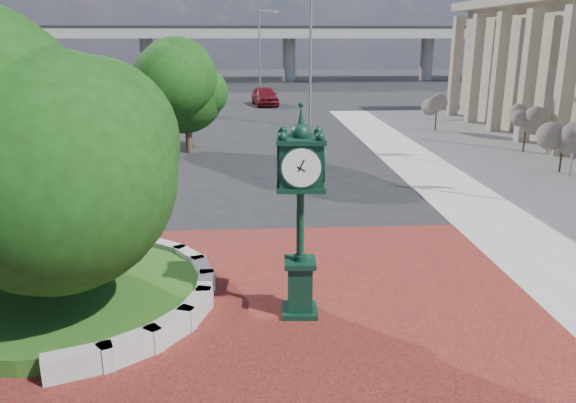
# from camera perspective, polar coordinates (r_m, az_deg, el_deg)

# --- Properties ---
(ground) EXTENTS (200.00, 200.00, 0.00)m
(ground) POSITION_cam_1_polar(r_m,az_deg,el_deg) (13.70, -0.69, -9.77)
(ground) COLOR black
(ground) RESTS_ON ground
(plaza) EXTENTS (12.00, 12.00, 0.04)m
(plaza) POSITION_cam_1_polar(r_m,az_deg,el_deg) (12.80, -0.44, -11.65)
(plaza) COLOR maroon
(plaza) RESTS_ON ground
(planter_wall) EXTENTS (2.96, 6.77, 0.54)m
(planter_wall) POSITION_cam_1_polar(r_m,az_deg,el_deg) (13.72, -12.20, -8.87)
(planter_wall) COLOR #9E9B93
(planter_wall) RESTS_ON ground
(grass_bed) EXTENTS (6.10, 6.10, 0.40)m
(grass_bed) POSITION_cam_1_polar(r_m,az_deg,el_deg) (14.27, -21.43, -8.97)
(grass_bed) COLOR #204915
(grass_bed) RESTS_ON ground
(overpass) EXTENTS (90.00, 12.00, 7.50)m
(overpass) POSITION_cam_1_polar(r_m,az_deg,el_deg) (82.29, -3.67, 16.67)
(overpass) COLOR #9E9B93
(overpass) RESTS_ON ground
(tree_planter) EXTENTS (5.20, 5.20, 6.33)m
(tree_planter) POSITION_cam_1_polar(r_m,az_deg,el_deg) (13.23, -23.01, 5.01)
(tree_planter) COLOR #38281C
(tree_planter) RESTS_ON ground
(tree_street) EXTENTS (4.40, 4.40, 5.45)m
(tree_street) POSITION_cam_1_polar(r_m,az_deg,el_deg) (30.60, -10.26, 10.85)
(tree_street) COLOR #38281C
(tree_street) RESTS_ON ground
(post_clock) EXTENTS (1.03, 1.03, 4.70)m
(post_clock) POSITION_cam_1_polar(r_m,az_deg,el_deg) (11.98, 1.27, -0.39)
(post_clock) COLOR black
(post_clock) RESTS_ON ground
(parked_car) EXTENTS (2.68, 5.25, 1.71)m
(parked_car) POSITION_cam_1_polar(r_m,az_deg,el_deg) (52.43, -2.37, 10.66)
(parked_car) COLOR #5F0D15
(parked_car) RESTS_ON ground
(street_lamp_near) EXTENTS (2.20, 0.64, 9.89)m
(street_lamp_near) POSITION_cam_1_polar(r_m,az_deg,el_deg) (39.52, 2.65, 15.99)
(street_lamp_near) COLOR slate
(street_lamp_near) RESTS_ON ground
(street_lamp_far) EXTENTS (1.86, 0.60, 8.40)m
(street_lamp_far) POSITION_cam_1_polar(r_m,az_deg,el_deg) (53.72, -2.70, 15.15)
(street_lamp_far) COLOR slate
(street_lamp_far) RESTS_ON ground
(shrub_near) EXTENTS (1.20, 1.20, 2.20)m
(shrub_near) POSITION_cam_1_polar(r_m,az_deg,el_deg) (28.59, 26.20, 5.74)
(shrub_near) COLOR #38281C
(shrub_near) RESTS_ON ground
(shrub_mid) EXTENTS (1.20, 1.20, 2.20)m
(shrub_mid) POSITION_cam_1_polar(r_m,az_deg,el_deg) (32.97, 23.05, 7.32)
(shrub_mid) COLOR #38281C
(shrub_mid) RESTS_ON ground
(shrub_far) EXTENTS (1.20, 1.20, 2.20)m
(shrub_far) POSITION_cam_1_polar(r_m,az_deg,el_deg) (38.82, 14.88, 9.24)
(shrub_far) COLOR #38281C
(shrub_far) RESTS_ON ground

